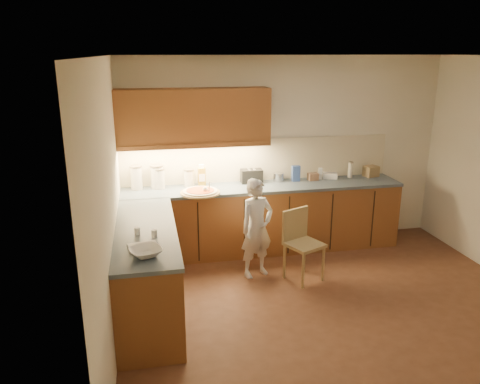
{
  "coord_description": "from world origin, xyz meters",
  "views": [
    {
      "loc": [
        -1.9,
        -4.14,
        2.63
      ],
      "look_at": [
        -0.8,
        1.2,
        1.0
      ],
      "focal_mm": 35.0,
      "sensor_mm": 36.0,
      "label": 1
    }
  ],
  "objects_px": {
    "oil_jug": "(202,176)",
    "pizza_on_board": "(200,192)",
    "child": "(257,228)",
    "toaster": "(252,176)",
    "wooden_chair": "(301,239)"
  },
  "relations": [
    {
      "from": "pizza_on_board",
      "to": "child",
      "type": "height_order",
      "value": "child"
    },
    {
      "from": "child",
      "to": "oil_jug",
      "type": "xyz_separation_m",
      "value": [
        -0.54,
        0.88,
        0.45
      ]
    },
    {
      "from": "oil_jug",
      "to": "toaster",
      "type": "relative_size",
      "value": 1.0
    },
    {
      "from": "child",
      "to": "oil_jug",
      "type": "relative_size",
      "value": 4.14
    },
    {
      "from": "wooden_chair",
      "to": "toaster",
      "type": "height_order",
      "value": "toaster"
    },
    {
      "from": "pizza_on_board",
      "to": "wooden_chair",
      "type": "bearing_deg",
      "value": -33.06
    },
    {
      "from": "wooden_chair",
      "to": "toaster",
      "type": "relative_size",
      "value": 2.89
    },
    {
      "from": "pizza_on_board",
      "to": "toaster",
      "type": "height_order",
      "value": "pizza_on_board"
    },
    {
      "from": "pizza_on_board",
      "to": "toaster",
      "type": "distance_m",
      "value": 0.84
    },
    {
      "from": "child",
      "to": "toaster",
      "type": "xyz_separation_m",
      "value": [
        0.14,
        0.91,
        0.4
      ]
    },
    {
      "from": "pizza_on_board",
      "to": "oil_jug",
      "type": "relative_size",
      "value": 1.7
    },
    {
      "from": "child",
      "to": "wooden_chair",
      "type": "relative_size",
      "value": 1.43
    },
    {
      "from": "oil_jug",
      "to": "pizza_on_board",
      "type": "bearing_deg",
      "value": -100.26
    },
    {
      "from": "pizza_on_board",
      "to": "oil_jug",
      "type": "distance_m",
      "value": 0.36
    },
    {
      "from": "child",
      "to": "wooden_chair",
      "type": "height_order",
      "value": "child"
    }
  ]
}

